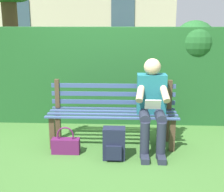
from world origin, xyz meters
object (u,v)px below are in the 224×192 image
(park_bench, at_px, (113,112))
(person_seated, at_px, (152,102))
(handbag, at_px, (66,145))
(backpack, at_px, (114,144))

(park_bench, height_order, person_seated, person_seated)
(handbag, bearing_deg, park_bench, -146.91)
(backpack, xyz_separation_m, handbag, (0.63, -0.13, -0.08))
(park_bench, xyz_separation_m, person_seated, (-0.52, 0.18, 0.19))
(park_bench, bearing_deg, handbag, 33.09)
(backpack, bearing_deg, park_bench, -85.37)
(park_bench, xyz_separation_m, backpack, (-0.04, 0.51, -0.26))
(handbag, bearing_deg, backpack, 168.09)
(person_seated, xyz_separation_m, handbag, (1.10, 0.21, -0.53))
(person_seated, bearing_deg, park_bench, -18.71)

